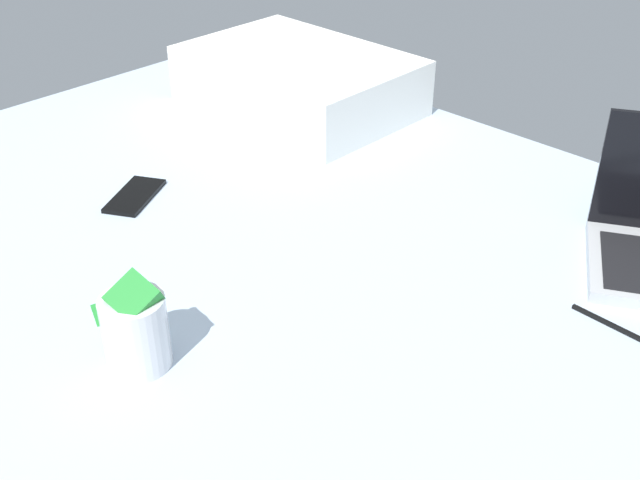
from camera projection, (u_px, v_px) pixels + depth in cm
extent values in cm
cube|color=silver|center=(269.00, 292.00, 138.65)|extent=(180.00, 140.00, 18.00)
cylinder|color=silver|center=(136.00, 332.00, 106.29)|extent=(9.00, 9.00, 11.00)
cube|color=#268C33|center=(135.00, 346.00, 106.82)|extent=(7.50, 6.11, 5.36)
cube|color=yellow|center=(134.00, 324.00, 106.74)|extent=(7.14, 6.49, 4.17)
cube|color=#268C33|center=(120.00, 307.00, 105.74)|extent=(7.49, 7.74, 6.76)
cube|color=#268C33|center=(134.00, 298.00, 103.06)|extent=(6.34, 6.64, 6.21)
cube|color=black|center=(135.00, 196.00, 148.93)|extent=(12.84, 15.53, 0.80)
cube|color=white|center=(299.00, 80.00, 183.46)|extent=(52.00, 36.00, 13.00)
cube|color=black|center=(624.00, 331.00, 114.62)|extent=(17.01, 1.27, 0.60)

